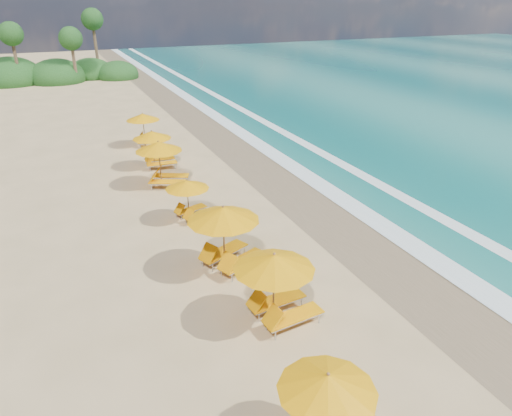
# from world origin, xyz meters

# --- Properties ---
(ground) EXTENTS (160.00, 160.00, 0.00)m
(ground) POSITION_xyz_m (0.00, 0.00, 0.00)
(ground) COLOR tan
(ground) RESTS_ON ground
(wet_sand) EXTENTS (4.00, 160.00, 0.01)m
(wet_sand) POSITION_xyz_m (4.00, 0.00, 0.01)
(wet_sand) COLOR #877050
(wet_sand) RESTS_ON ground
(surf_foam) EXTENTS (4.00, 160.00, 0.01)m
(surf_foam) POSITION_xyz_m (6.70, 0.00, 0.03)
(surf_foam) COLOR white
(surf_foam) RESTS_ON ground
(station_1) EXTENTS (2.99, 2.99, 2.24)m
(station_1) POSITION_xyz_m (-2.72, -10.30, 1.25)
(station_1) COLOR olive
(station_1) RESTS_ON ground
(station_2) EXTENTS (2.93, 2.76, 2.55)m
(station_2) POSITION_xyz_m (-1.77, -5.83, 1.43)
(station_2) COLOR olive
(station_2) RESTS_ON ground
(station_3) EXTENTS (3.51, 3.48, 2.68)m
(station_3) POSITION_xyz_m (-2.11, -2.22, 1.50)
(station_3) COLOR olive
(station_3) RESTS_ON ground
(station_4) EXTENTS (2.52, 2.45, 2.01)m
(station_4) POSITION_xyz_m (-2.16, 2.48, 1.13)
(station_4) COLOR olive
(station_4) RESTS_ON ground
(station_5) EXTENTS (3.31, 3.29, 2.52)m
(station_5) POSITION_xyz_m (-2.28, 7.15, 1.41)
(station_5) COLOR olive
(station_5) RESTS_ON ground
(station_6) EXTENTS (2.60, 2.44, 2.30)m
(station_6) POSITION_xyz_m (-1.99, 10.28, 1.29)
(station_6) COLOR olive
(station_6) RESTS_ON ground
(station_7) EXTENTS (2.74, 2.61, 2.28)m
(station_7) POSITION_xyz_m (-1.59, 15.01, 1.28)
(station_7) COLOR olive
(station_7) RESTS_ON ground
(treeline) EXTENTS (25.80, 8.80, 9.74)m
(treeline) POSITION_xyz_m (-9.94, 45.51, 1.00)
(treeline) COLOR #163D14
(treeline) RESTS_ON ground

